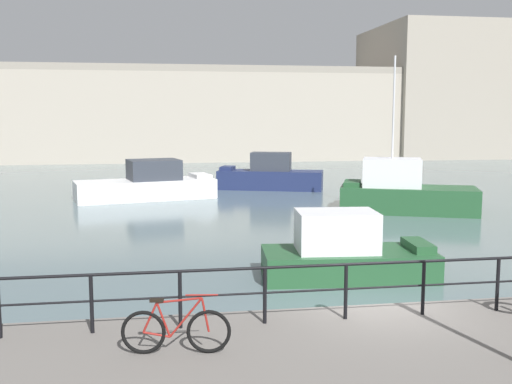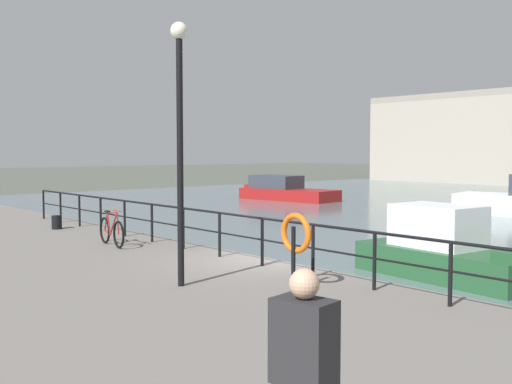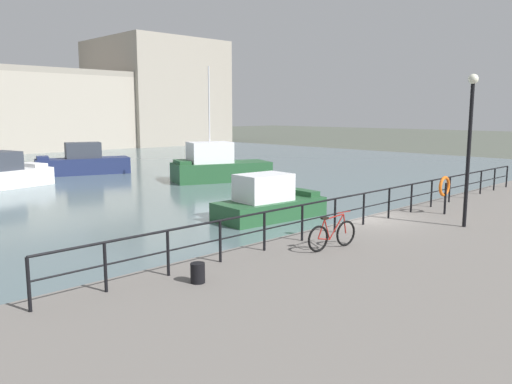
{
  "view_description": "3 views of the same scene",
  "coord_description": "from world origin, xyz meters",
  "px_view_note": "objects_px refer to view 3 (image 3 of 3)",
  "views": [
    {
      "loc": [
        -4.36,
        -11.28,
        4.87
      ],
      "look_at": [
        -2.02,
        3.15,
        2.99
      ],
      "focal_mm": 42.1,
      "sensor_mm": 36.0,
      "label": 1
    },
    {
      "loc": [
        10.7,
        -9.55,
        3.57
      ],
      "look_at": [
        -3.49,
        2.57,
        2.32
      ],
      "focal_mm": 43.28,
      "sensor_mm": 36.0,
      "label": 2
    },
    {
      "loc": [
        -15.14,
        -10.26,
        4.73
      ],
      "look_at": [
        -2.69,
        2.55,
        1.96
      ],
      "focal_mm": 36.21,
      "sensor_mm": 36.0,
      "label": 3
    }
  ],
  "objects_px": {
    "moored_cabin_cruiser": "(268,202)",
    "parked_bicycle": "(332,235)",
    "harbor_building": "(11,106)",
    "life_ring_stand": "(444,188)",
    "mooring_bollard": "(198,273)",
    "moored_harbor_tender": "(83,163)",
    "moored_blue_motorboat": "(218,166)",
    "quay_lamp_post": "(470,131)"
  },
  "relations": [
    {
      "from": "harbor_building",
      "to": "quay_lamp_post",
      "type": "height_order",
      "value": "harbor_building"
    },
    {
      "from": "moored_cabin_cruiser",
      "to": "parked_bicycle",
      "type": "distance_m",
      "value": 9.24
    },
    {
      "from": "harbor_building",
      "to": "moored_cabin_cruiser",
      "type": "xyz_separation_m",
      "value": [
        -7.18,
        -51.93,
        -4.7
      ]
    },
    {
      "from": "moored_blue_motorboat",
      "to": "parked_bicycle",
      "type": "bearing_deg",
      "value": 79.1
    },
    {
      "from": "parked_bicycle",
      "to": "moored_harbor_tender",
      "type": "bearing_deg",
      "value": 84.01
    },
    {
      "from": "moored_blue_motorboat",
      "to": "quay_lamp_post",
      "type": "bearing_deg",
      "value": 93.13
    },
    {
      "from": "quay_lamp_post",
      "to": "moored_blue_motorboat",
      "type": "bearing_deg",
      "value": 71.98
    },
    {
      "from": "mooring_bollard",
      "to": "quay_lamp_post",
      "type": "bearing_deg",
      "value": -9.5
    },
    {
      "from": "moored_cabin_cruiser",
      "to": "moored_blue_motorboat",
      "type": "distance_m",
      "value": 13.19
    },
    {
      "from": "moored_cabin_cruiser",
      "to": "moored_harbor_tender",
      "type": "bearing_deg",
      "value": 90.44
    },
    {
      "from": "life_ring_stand",
      "to": "parked_bicycle",
      "type": "bearing_deg",
      "value": -178.6
    },
    {
      "from": "moored_harbor_tender",
      "to": "quay_lamp_post",
      "type": "distance_m",
      "value": 30.8
    },
    {
      "from": "life_ring_stand",
      "to": "moored_cabin_cruiser",
      "type": "bearing_deg",
      "value": 102.04
    },
    {
      "from": "moored_blue_motorboat",
      "to": "life_ring_stand",
      "type": "relative_size",
      "value": 5.56
    },
    {
      "from": "harbor_building",
      "to": "mooring_bollard",
      "type": "distance_m",
      "value": 61.68
    },
    {
      "from": "quay_lamp_post",
      "to": "parked_bicycle",
      "type": "bearing_deg",
      "value": 166.13
    },
    {
      "from": "harbor_building",
      "to": "life_ring_stand",
      "type": "xyz_separation_m",
      "value": [
        -5.6,
        -59.34,
        -3.44
      ]
    },
    {
      "from": "moored_harbor_tender",
      "to": "life_ring_stand",
      "type": "bearing_deg",
      "value": 108.21
    },
    {
      "from": "moored_cabin_cruiser",
      "to": "moored_blue_motorboat",
      "type": "relative_size",
      "value": 0.68
    },
    {
      "from": "moored_cabin_cruiser",
      "to": "moored_blue_motorboat",
      "type": "xyz_separation_m",
      "value": [
        6.63,
        11.4,
        0.26
      ]
    },
    {
      "from": "moored_blue_motorboat",
      "to": "life_ring_stand",
      "type": "bearing_deg",
      "value": 96.13
    },
    {
      "from": "moored_cabin_cruiser",
      "to": "mooring_bollard",
      "type": "distance_m",
      "value": 12.06
    },
    {
      "from": "parked_bicycle",
      "to": "life_ring_stand",
      "type": "relative_size",
      "value": 1.26
    },
    {
      "from": "harbor_building",
      "to": "life_ring_stand",
      "type": "relative_size",
      "value": 53.97
    },
    {
      "from": "moored_harbor_tender",
      "to": "harbor_building",
      "type": "bearing_deg",
      "value": -81.79
    },
    {
      "from": "mooring_bollard",
      "to": "quay_lamp_post",
      "type": "relative_size",
      "value": 0.09
    },
    {
      "from": "moored_cabin_cruiser",
      "to": "quay_lamp_post",
      "type": "xyz_separation_m",
      "value": [
        0.03,
        -8.88,
        3.37
      ]
    },
    {
      "from": "mooring_bollard",
      "to": "parked_bicycle",
      "type": "bearing_deg",
      "value": -4.05
    },
    {
      "from": "moored_blue_motorboat",
      "to": "harbor_building",
      "type": "bearing_deg",
      "value": -69.63
    },
    {
      "from": "moored_harbor_tender",
      "to": "life_ring_stand",
      "type": "height_order",
      "value": "moored_harbor_tender"
    },
    {
      "from": "moored_harbor_tender",
      "to": "life_ring_stand",
      "type": "distance_m",
      "value": 29.13
    },
    {
      "from": "parked_bicycle",
      "to": "mooring_bollard",
      "type": "xyz_separation_m",
      "value": [
        -4.36,
        0.31,
        -0.17
      ]
    },
    {
      "from": "parked_bicycle",
      "to": "life_ring_stand",
      "type": "distance_m",
      "value": 6.86
    },
    {
      "from": "moored_blue_motorboat",
      "to": "moored_cabin_cruiser",
      "type": "bearing_deg",
      "value": 80.98
    },
    {
      "from": "life_ring_stand",
      "to": "quay_lamp_post",
      "type": "distance_m",
      "value": 3.01
    },
    {
      "from": "moored_cabin_cruiser",
      "to": "parked_bicycle",
      "type": "relative_size",
      "value": 2.98
    },
    {
      "from": "life_ring_stand",
      "to": "quay_lamp_post",
      "type": "bearing_deg",
      "value": -136.46
    },
    {
      "from": "moored_harbor_tender",
      "to": "life_ring_stand",
      "type": "xyz_separation_m",
      "value": [
        -0.13,
        -29.11,
        1.14
      ]
    },
    {
      "from": "mooring_bollard",
      "to": "quay_lamp_post",
      "type": "distance_m",
      "value": 10.19
    },
    {
      "from": "parked_bicycle",
      "to": "harbor_building",
      "type": "bearing_deg",
      "value": 85.59
    },
    {
      "from": "quay_lamp_post",
      "to": "moored_harbor_tender",
      "type": "bearing_deg",
      "value": 86.86
    },
    {
      "from": "moored_blue_motorboat",
      "to": "mooring_bollard",
      "type": "height_order",
      "value": "moored_blue_motorboat"
    }
  ]
}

